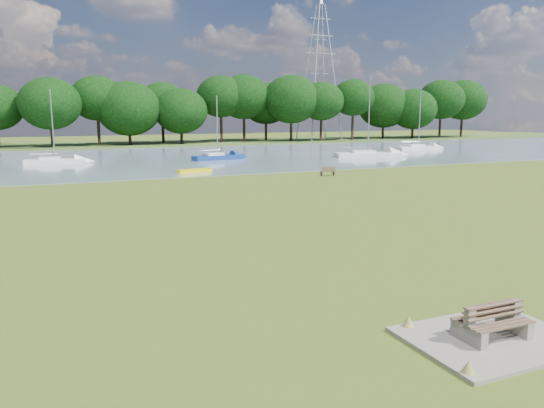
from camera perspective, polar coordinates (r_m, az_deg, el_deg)
name	(u,v)px	position (r m, az deg, el deg)	size (l,w,h in m)	color
ground	(272,230)	(26.15, 0.00, -2.77)	(220.00, 220.00, 0.00)	#616421
river	(134,160)	(66.43, -14.64, 4.65)	(220.00, 40.00, 0.10)	slate
far_bank	(106,145)	(96.11, -17.47, 6.05)	(220.00, 20.00, 0.40)	#4C6626
concrete_pad	(491,339)	(14.97, 22.50, -13.26)	(4.20, 3.20, 0.10)	gray
bench_pair	(492,322)	(14.81, 22.61, -11.66)	(1.82, 1.08, 0.98)	gray
riverbank_bench	(328,171)	(48.14, 6.04, 3.52)	(1.41, 0.61, 0.84)	brown
kayak	(194,171)	(50.60, -8.35, 3.55)	(3.36, 0.78, 0.34)	yellow
pylon	(320,50)	(106.92, 5.20, 16.19)	(6.70, 4.69, 27.51)	#A3A5AA
tree_line	(144,103)	(92.84, -13.65, 10.52)	(153.86, 9.97, 12.07)	black
sailboat_0	(418,146)	(82.78, 15.42, 5.99)	(7.14, 2.38, 8.70)	silver
sailboat_1	(367,153)	(68.30, 10.19, 5.42)	(8.64, 4.26, 10.20)	silver
sailboat_3	(217,156)	(63.93, -5.92, 5.20)	(6.37, 2.78, 7.53)	navy
sailboat_4	(54,160)	(63.11, -22.39, 4.44)	(6.43, 2.33, 8.04)	silver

